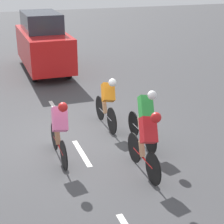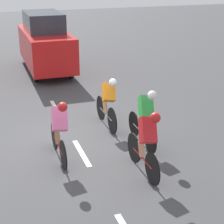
# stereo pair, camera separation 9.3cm
# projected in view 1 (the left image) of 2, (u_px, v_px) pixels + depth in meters

# --- Properties ---
(ground_plane) EXTENTS (60.00, 60.00, 0.00)m
(ground_plane) POSITION_uv_depth(u_px,v_px,m) (75.00, 141.00, 9.48)
(ground_plane) COLOR #424244
(lane_stripe_mid) EXTENTS (0.12, 1.40, 0.01)m
(lane_stripe_mid) POSITION_uv_depth(u_px,v_px,m) (82.00, 153.00, 8.89)
(lane_stripe_mid) COLOR white
(lane_stripe_mid) RESTS_ON ground
(lane_stripe_far) EXTENTS (0.12, 1.40, 0.01)m
(lane_stripe_far) POSITION_uv_depth(u_px,v_px,m) (55.00, 108.00, 11.69)
(lane_stripe_far) COLOR white
(lane_stripe_far) RESTS_ON ground
(cyclist_pink) EXTENTS (0.39, 1.69, 1.47)m
(cyclist_pink) POSITION_uv_depth(u_px,v_px,m) (60.00, 129.00, 8.32)
(cyclist_pink) COLOR black
(cyclist_pink) RESTS_ON ground
(cyclist_red) EXTENTS (0.42, 1.67, 1.48)m
(cyclist_red) POSITION_uv_depth(u_px,v_px,m) (147.00, 141.00, 7.75)
(cyclist_red) COLOR black
(cyclist_red) RESTS_ON ground
(cyclist_orange) EXTENTS (0.40, 1.72, 1.45)m
(cyclist_orange) POSITION_uv_depth(u_px,v_px,m) (107.00, 101.00, 10.07)
(cyclist_orange) COLOR black
(cyclist_orange) RESTS_ON ground
(cyclist_green) EXTENTS (0.41, 1.68, 1.48)m
(cyclist_green) POSITION_uv_depth(u_px,v_px,m) (145.00, 116.00, 9.04)
(cyclist_green) COLOR black
(cyclist_green) RESTS_ON ground
(support_car) EXTENTS (1.70, 4.50, 2.40)m
(support_car) POSITION_uv_depth(u_px,v_px,m) (43.00, 43.00, 15.41)
(support_car) COLOR black
(support_car) RESTS_ON ground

